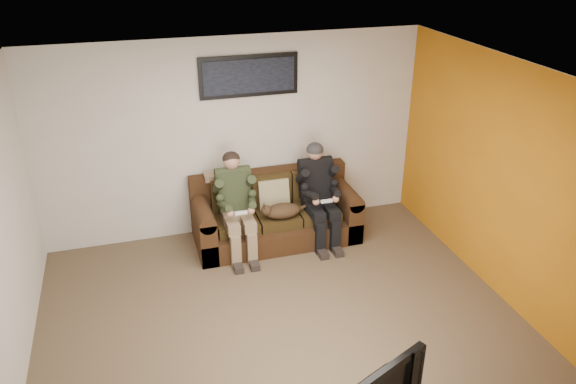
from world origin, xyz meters
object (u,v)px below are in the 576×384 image
object	(u,v)px
cat	(281,211)
framed_poster	(249,76)
sofa	(274,215)
person_left	(236,199)
person_right	(318,188)

from	to	relation	value
cat	framed_poster	bearing A→B (deg)	107.82
sofa	person_left	distance (m)	0.69
person_right	cat	xyz separation A→B (m)	(-0.53, -0.10, -0.20)
sofa	framed_poster	distance (m)	1.83
sofa	cat	distance (m)	0.34
person_left	cat	bearing A→B (deg)	-10.28
person_left	sofa	bearing A→B (deg)	17.99
framed_poster	person_right	bearing A→B (deg)	-37.32
person_right	person_left	bearing A→B (deg)	-179.98
sofa	framed_poster	bearing A→B (deg)	117.12
cat	person_left	bearing A→B (deg)	169.72
sofa	person_right	xyz separation A→B (m)	(0.54, -0.18, 0.39)
person_left	person_right	world-z (taller)	person_right
framed_poster	person_left	bearing A→B (deg)	-121.19
person_right	framed_poster	world-z (taller)	framed_poster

